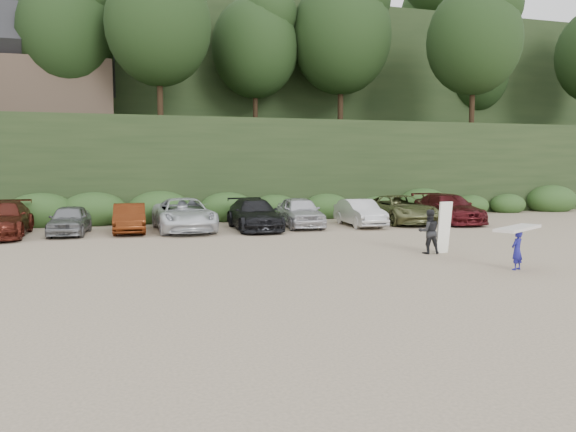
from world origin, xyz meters
name	(u,v)px	position (x,y,z in m)	size (l,w,h in m)	color
ground	(360,260)	(0.00, 0.00, 0.00)	(120.00, 120.00, 0.00)	tan
hillside_backdrop	(200,78)	(-0.26, 35.93, 11.22)	(90.00, 41.50, 28.00)	black
parked_cars	(181,216)	(-4.98, 10.10, 0.76)	(34.16, 6.21, 1.60)	#B6B7BC
child_surfer	(517,241)	(3.95, -3.01, 0.92)	(2.27, 1.67, 1.35)	navy
adult_surfer	(430,231)	(3.06, 0.57, 0.83)	(1.28, 0.77, 1.92)	black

